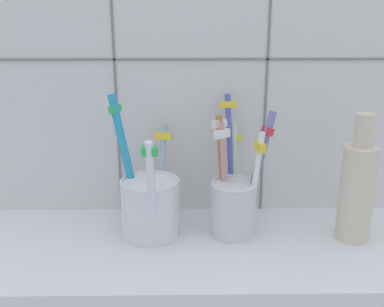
# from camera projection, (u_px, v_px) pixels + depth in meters

# --- Properties ---
(counter_slab) EXTENTS (0.64, 0.22, 0.02)m
(counter_slab) POSITION_uv_depth(u_px,v_px,m) (192.00, 251.00, 0.59)
(counter_slab) COLOR silver
(counter_slab) RESTS_ON ground
(tile_wall_back) EXTENTS (0.64, 0.02, 0.45)m
(tile_wall_back) POSITION_uv_depth(u_px,v_px,m) (191.00, 74.00, 0.64)
(tile_wall_back) COLOR silver
(tile_wall_back) RESTS_ON ground
(toothbrush_cup_left) EXTENTS (0.10, 0.12, 0.19)m
(toothbrush_cup_left) POSITION_uv_depth(u_px,v_px,m) (150.00, 203.00, 0.60)
(toothbrush_cup_left) COLOR white
(toothbrush_cup_left) RESTS_ON counter_slab
(toothbrush_cup_right) EXTENTS (0.09, 0.10, 0.18)m
(toothbrush_cup_right) POSITION_uv_depth(u_px,v_px,m) (234.00, 198.00, 0.61)
(toothbrush_cup_right) COLOR silver
(toothbrush_cup_right) RESTS_ON counter_slab
(ceramic_vase) EXTENTS (0.04, 0.04, 0.17)m
(ceramic_vase) POSITION_uv_depth(u_px,v_px,m) (357.00, 189.00, 0.58)
(ceramic_vase) COLOR beige
(ceramic_vase) RESTS_ON counter_slab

